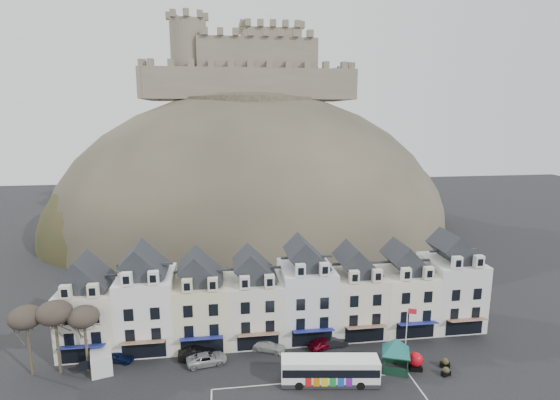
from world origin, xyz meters
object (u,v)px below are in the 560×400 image
(red_buoy, at_px, (416,361))
(car_navy, at_px, (118,356))
(bus, at_px, (330,369))
(flagpole, at_px, (407,331))
(car_maroon, at_px, (324,343))
(car_white, at_px, (267,345))
(car_black, at_px, (197,353))
(car_silver, at_px, (207,359))
(car_charcoal, at_px, (333,342))
(bus_shelter, at_px, (396,346))
(white_van, at_px, (101,357))

(red_buoy, xyz_separation_m, car_navy, (-34.16, 6.34, -0.41))
(bus, height_order, flagpole, flagpole)
(car_maroon, bearing_deg, car_white, 62.63)
(car_black, bearing_deg, car_silver, -138.59)
(car_white, xyz_separation_m, car_charcoal, (8.25, -0.30, -0.04))
(bus_shelter, xyz_separation_m, flagpole, (1.70, 1.04, 1.07))
(red_buoy, bearing_deg, car_maroon, 147.89)
(red_buoy, bearing_deg, car_navy, 169.49)
(car_navy, height_order, car_maroon, car_maroon)
(bus, height_order, bus_shelter, bus_shelter)
(car_maroon, bearing_deg, bus_shelter, -153.15)
(car_silver, bearing_deg, car_maroon, -93.95)
(red_buoy, relative_size, car_black, 0.46)
(car_navy, distance_m, car_silver, 10.59)
(car_white, distance_m, car_maroon, 7.07)
(bus, xyz_separation_m, white_van, (-25.45, 6.76, -0.48))
(car_black, height_order, car_maroon, car_black)
(car_maroon, distance_m, car_charcoal, 1.21)
(bus, xyz_separation_m, bus_shelter, (8.04, 1.39, 1.40))
(bus, height_order, car_white, bus)
(bus_shelter, relative_size, car_silver, 1.24)
(white_van, relative_size, car_charcoal, 1.47)
(bus, relative_size, car_white, 2.39)
(bus, height_order, car_charcoal, bus)
(flagpole, distance_m, car_silver, 23.54)
(flagpole, relative_size, car_silver, 1.55)
(car_black, xyz_separation_m, car_silver, (1.20, -1.19, -0.07))
(bus_shelter, relative_size, car_navy, 1.57)
(car_white, height_order, car_charcoal, car_white)
(white_van, height_order, car_charcoal, white_van)
(bus, bearing_deg, car_silver, 165.10)
(bus_shelter, bearing_deg, car_black, -172.49)
(bus_shelter, bearing_deg, bus, -149.19)
(bus, distance_m, white_van, 26.34)
(white_van, relative_size, car_maroon, 1.33)
(bus_shelter, bearing_deg, car_white, 177.07)
(car_white, bearing_deg, bus, -117.09)
(white_van, bearing_deg, car_white, -13.85)
(bus, relative_size, bus_shelter, 1.87)
(white_van, bearing_deg, car_maroon, -15.52)
(red_buoy, xyz_separation_m, car_charcoal, (-8.16, 6.04, -0.42))
(white_van, xyz_separation_m, car_maroon, (26.52, 0.39, -0.46))
(white_van, bearing_deg, car_charcoal, -15.22)
(car_black, distance_m, car_silver, 1.69)
(car_charcoal, bearing_deg, car_navy, 82.90)
(bus, relative_size, flagpole, 1.50)
(flagpole, height_order, white_van, flagpole)
(bus_shelter, height_order, car_maroon, bus_shelter)
(car_silver, bearing_deg, bus_shelter, -111.21)
(white_van, xyz_separation_m, car_white, (19.47, 0.86, -0.51))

